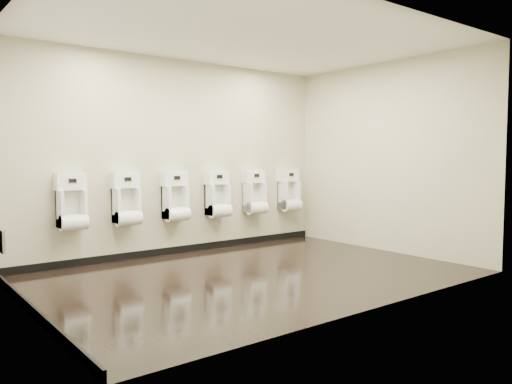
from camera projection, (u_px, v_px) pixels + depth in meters
ground at (253, 274)px, 5.95m from camera, size 5.00×3.50×0.00m
ceiling at (253, 36)px, 5.75m from camera, size 5.00×3.50×0.00m
back_wall at (180, 157)px, 7.23m from camera, size 5.00×0.02×2.80m
front_wall at (372, 157)px, 4.47m from camera, size 5.00×0.02×2.80m
left_wall at (25, 157)px, 4.32m from camera, size 0.02×3.50×2.80m
right_wall at (387, 157)px, 7.38m from camera, size 0.02×3.50×2.80m
tile_overlay_left at (25, 157)px, 4.32m from camera, size 0.01×3.50×2.80m
skirting_back at (181, 249)px, 7.31m from camera, size 5.00×0.02×0.10m
skirting_left at (31, 309)px, 4.42m from camera, size 0.02×3.50×0.10m
access_panel at (2, 241)px, 5.34m from camera, size 0.04×0.25×0.25m
urinal_0 at (72, 206)px, 6.20m from camera, size 0.37×0.28×0.70m
urinal_1 at (127, 203)px, 6.64m from camera, size 0.37×0.28×0.70m
urinal_2 at (176, 200)px, 7.09m from camera, size 0.37×0.28×0.70m
urinal_3 at (218, 197)px, 7.53m from camera, size 0.37×0.28×0.70m
urinal_4 at (255, 195)px, 7.96m from camera, size 0.37×0.28×0.70m
urinal_5 at (289, 193)px, 8.41m from camera, size 0.37×0.28×0.70m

